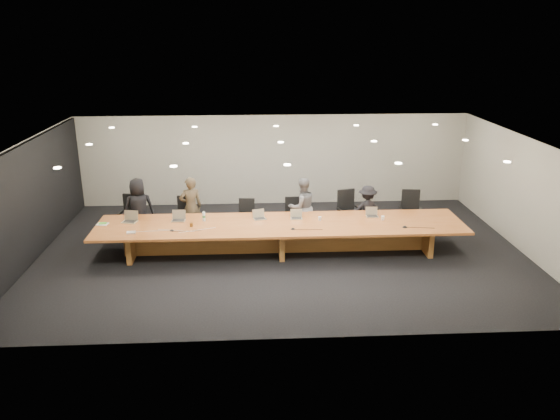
# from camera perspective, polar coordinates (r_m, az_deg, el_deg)

# --- Properties ---
(ground) EXTENTS (12.00, 12.00, 0.00)m
(ground) POSITION_cam_1_polar(r_m,az_deg,el_deg) (13.64, 0.07, -4.39)
(ground) COLOR black
(ground) RESTS_ON ground
(back_wall) EXTENTS (12.00, 0.02, 2.80)m
(back_wall) POSITION_cam_1_polar(r_m,az_deg,el_deg) (17.01, -0.70, 5.24)
(back_wall) COLOR beige
(back_wall) RESTS_ON ground
(left_wall_panel) EXTENTS (0.08, 7.84, 2.74)m
(left_wall_panel) POSITION_cam_1_polar(r_m,az_deg,el_deg) (14.14, -24.72, 0.61)
(left_wall_panel) COLOR black
(left_wall_panel) RESTS_ON ground
(conference_table) EXTENTS (9.00, 1.80, 0.75)m
(conference_table) POSITION_cam_1_polar(r_m,az_deg,el_deg) (13.44, 0.07, -2.34)
(conference_table) COLOR #9A4F21
(conference_table) RESTS_ON ground
(chair_far_left) EXTENTS (0.67, 0.67, 1.14)m
(chair_far_left) POSITION_cam_1_polar(r_m,az_deg,el_deg) (14.97, -15.40, -0.62)
(chair_far_left) COLOR black
(chair_far_left) RESTS_ON ground
(chair_left) EXTENTS (0.61, 0.61, 1.05)m
(chair_left) POSITION_cam_1_polar(r_m,az_deg,el_deg) (14.80, -9.99, -0.63)
(chair_left) COLOR black
(chair_left) RESTS_ON ground
(chair_mid_left) EXTENTS (0.56, 0.56, 1.01)m
(chair_mid_left) POSITION_cam_1_polar(r_m,az_deg,el_deg) (14.54, -3.54, -0.81)
(chair_mid_left) COLOR black
(chair_mid_left) RESTS_ON ground
(chair_mid_right) EXTENTS (0.54, 0.54, 1.03)m
(chair_mid_right) POSITION_cam_1_polar(r_m,az_deg,el_deg) (14.58, 1.45, -0.69)
(chair_mid_right) COLOR black
(chair_mid_right) RESTS_ON ground
(chair_right) EXTENTS (0.72, 0.72, 1.16)m
(chair_right) POSITION_cam_1_polar(r_m,az_deg,el_deg) (14.89, 7.21, -0.13)
(chair_right) COLOR black
(chair_right) RESTS_ON ground
(chair_far_right) EXTENTS (0.68, 0.68, 1.16)m
(chair_far_right) POSITION_cam_1_polar(r_m,az_deg,el_deg) (15.19, 13.51, -0.15)
(chair_far_right) COLOR black
(chair_far_right) RESTS_ON ground
(person_a) EXTENTS (0.92, 0.74, 1.63)m
(person_a) POSITION_cam_1_polar(r_m,az_deg,el_deg) (14.72, -14.54, 0.14)
(person_a) COLOR black
(person_a) RESTS_ON ground
(person_b) EXTENTS (0.68, 0.54, 1.63)m
(person_b) POSITION_cam_1_polar(r_m,az_deg,el_deg) (14.57, -9.29, 0.31)
(person_b) COLOR #392F1F
(person_b) RESTS_ON ground
(person_c) EXTENTS (0.92, 0.81, 1.59)m
(person_c) POSITION_cam_1_polar(r_m,az_deg,el_deg) (14.46, 2.33, 0.31)
(person_c) COLOR #59595C
(person_c) RESTS_ON ground
(person_d) EXTENTS (0.88, 0.52, 1.35)m
(person_d) POSITION_cam_1_polar(r_m,az_deg,el_deg) (14.76, 9.09, -0.01)
(person_d) COLOR black
(person_d) RESTS_ON ground
(laptop_a) EXTENTS (0.40, 0.32, 0.28)m
(laptop_a) POSITION_cam_1_polar(r_m,az_deg,el_deg) (13.91, -15.49, -0.70)
(laptop_a) COLOR #C4B795
(laptop_a) RESTS_ON conference_table
(laptop_b) EXTENTS (0.34, 0.26, 0.26)m
(laptop_b) POSITION_cam_1_polar(r_m,az_deg,el_deg) (13.74, -10.60, -0.61)
(laptop_b) COLOR tan
(laptop_b) RESTS_ON conference_table
(laptop_c) EXTENTS (0.35, 0.30, 0.24)m
(laptop_c) POSITION_cam_1_polar(r_m,az_deg,el_deg) (13.64, -2.14, -0.49)
(laptop_c) COLOR #B7AC8C
(laptop_c) RESTS_ON conference_table
(laptop_d) EXTENTS (0.30, 0.22, 0.23)m
(laptop_d) POSITION_cam_1_polar(r_m,az_deg,el_deg) (13.67, 1.73, -0.46)
(laptop_d) COLOR #B4A98A
(laptop_d) RESTS_ON conference_table
(laptop_e) EXTENTS (0.30, 0.22, 0.24)m
(laptop_e) POSITION_cam_1_polar(r_m,az_deg,el_deg) (14.01, 9.63, -0.23)
(laptop_e) COLOR tan
(laptop_e) RESTS_ON conference_table
(water_bottle) EXTENTS (0.08, 0.08, 0.23)m
(water_bottle) POSITION_cam_1_polar(r_m,az_deg,el_deg) (13.64, -7.96, -0.68)
(water_bottle) COLOR silver
(water_bottle) RESTS_ON conference_table
(amber_mug) EXTENTS (0.09, 0.09, 0.09)m
(amber_mug) POSITION_cam_1_polar(r_m,az_deg,el_deg) (13.32, -9.24, -1.54)
(amber_mug) COLOR brown
(amber_mug) RESTS_ON conference_table
(paper_cup_near) EXTENTS (0.09, 0.09, 0.10)m
(paper_cup_near) POSITION_cam_1_polar(r_m,az_deg,el_deg) (13.60, 4.18, -0.90)
(paper_cup_near) COLOR silver
(paper_cup_near) RESTS_ON conference_table
(paper_cup_far) EXTENTS (0.10, 0.10, 0.10)m
(paper_cup_far) POSITION_cam_1_polar(r_m,az_deg,el_deg) (13.83, 10.69, -0.83)
(paper_cup_far) COLOR silver
(paper_cup_far) RESTS_ON conference_table
(notepad) EXTENTS (0.29, 0.25, 0.02)m
(notepad) POSITION_cam_1_polar(r_m,az_deg,el_deg) (13.99, -18.06, -1.41)
(notepad) COLOR silver
(notepad) RESTS_ON conference_table
(lime_gadget) EXTENTS (0.18, 0.11, 0.03)m
(lime_gadget) POSITION_cam_1_polar(r_m,az_deg,el_deg) (13.98, -18.03, -1.33)
(lime_gadget) COLOR green
(lime_gadget) RESTS_ON notepad
(av_box) EXTENTS (0.23, 0.18, 0.03)m
(av_box) POSITION_cam_1_polar(r_m,az_deg,el_deg) (13.21, -15.29, -2.29)
(av_box) COLOR silver
(av_box) RESTS_ON conference_table
(mic_left) EXTENTS (0.13, 0.13, 0.03)m
(mic_left) POSITION_cam_1_polar(r_m,az_deg,el_deg) (13.15, -11.24, -2.08)
(mic_left) COLOR black
(mic_left) RESTS_ON conference_table
(mic_center) EXTENTS (0.13, 0.13, 0.03)m
(mic_center) POSITION_cam_1_polar(r_m,az_deg,el_deg) (12.99, 1.36, -1.96)
(mic_center) COLOR black
(mic_center) RESTS_ON conference_table
(mic_right) EXTENTS (0.16, 0.16, 0.03)m
(mic_right) POSITION_cam_1_polar(r_m,az_deg,el_deg) (13.45, 12.91, -1.70)
(mic_right) COLOR black
(mic_right) RESTS_ON conference_table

